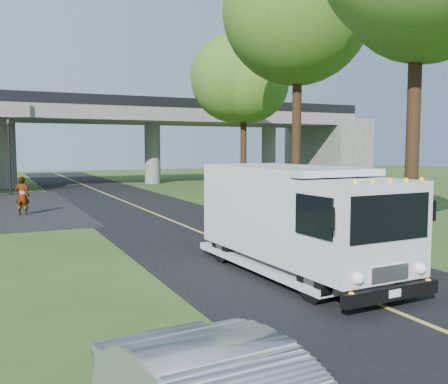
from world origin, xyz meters
TOP-DOWN VIEW (x-y plane):
  - ground at (0.00, 0.00)m, footprint 120.00×120.00m
  - road at (0.00, 10.00)m, footprint 7.00×90.00m
  - lane_line at (0.00, 10.00)m, footprint 0.12×90.00m
  - overpass at (0.00, 32.00)m, footprint 54.00×10.00m
  - traffic_signal at (-6.00, 26.00)m, footprint 0.18×0.22m
  - tree_right_mid at (6.41, 8.84)m, footprint 6.62×6.52m
  - tree_right_far at (9.21, 19.84)m, footprint 5.77×5.67m
  - step_van at (-0.17, -0.79)m, footprint 2.70×6.69m
  - pedestrian at (-5.86, 14.28)m, footprint 0.81×0.69m

SIDE VIEW (x-z plane):
  - ground at x=0.00m, z-range 0.00..0.00m
  - road at x=0.00m, z-range 0.00..0.02m
  - lane_line at x=0.00m, z-range 0.03..0.03m
  - pedestrian at x=-5.86m, z-range 0.00..1.87m
  - step_van at x=-0.17m, z-range 0.12..2.89m
  - traffic_signal at x=-6.00m, z-range 0.60..5.80m
  - overpass at x=0.00m, z-range 0.91..8.21m
  - tree_right_far at x=9.21m, z-range 2.81..13.80m
  - tree_right_mid at x=6.41m, z-range 3.24..15.98m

